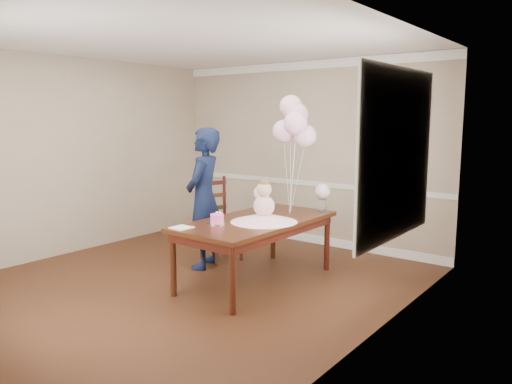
% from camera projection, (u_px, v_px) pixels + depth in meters
% --- Properties ---
extents(floor, '(4.50, 5.00, 0.00)m').
position_uv_depth(floor, '(187.00, 284.00, 5.69)').
color(floor, black).
rests_on(floor, ground).
extents(ceiling, '(4.50, 5.00, 0.02)m').
position_uv_depth(ceiling, '(181.00, 39.00, 5.28)').
color(ceiling, white).
rests_on(ceiling, wall_back).
extents(wall_back, '(4.50, 0.02, 2.70)m').
position_uv_depth(wall_back, '(304.00, 153.00, 7.46)').
color(wall_back, tan).
rests_on(wall_back, floor).
extents(wall_left, '(0.02, 5.00, 2.70)m').
position_uv_depth(wall_left, '(68.00, 156.00, 6.83)').
color(wall_left, tan).
rests_on(wall_left, floor).
extents(wall_right, '(0.02, 5.00, 2.70)m').
position_uv_depth(wall_right, '(376.00, 182.00, 4.14)').
color(wall_right, tan).
rests_on(wall_right, floor).
extents(chair_rail_trim, '(4.50, 0.02, 0.07)m').
position_uv_depth(chair_rail_trim, '(303.00, 183.00, 7.51)').
color(chair_rail_trim, silver).
rests_on(chair_rail_trim, wall_back).
extents(crown_molding, '(4.50, 0.02, 0.12)m').
position_uv_depth(crown_molding, '(305.00, 65.00, 7.26)').
color(crown_molding, white).
rests_on(crown_molding, wall_back).
extents(baseboard_trim, '(4.50, 0.02, 0.12)m').
position_uv_depth(baseboard_trim, '(302.00, 237.00, 7.64)').
color(baseboard_trim, white).
rests_on(baseboard_trim, floor).
extents(window_frame, '(0.02, 1.66, 1.56)m').
position_uv_depth(window_frame, '(397.00, 154.00, 4.52)').
color(window_frame, white).
rests_on(window_frame, wall_right).
extents(window_blinds, '(0.01, 1.50, 1.40)m').
position_uv_depth(window_blinds, '(395.00, 154.00, 4.53)').
color(window_blinds, white).
rests_on(window_blinds, wall_right).
extents(dining_table_top, '(1.00, 1.97, 0.05)m').
position_uv_depth(dining_table_top, '(256.00, 221.00, 5.66)').
color(dining_table_top, black).
rests_on(dining_table_top, table_leg_fl).
extents(table_apron, '(0.90, 1.87, 0.10)m').
position_uv_depth(table_apron, '(256.00, 228.00, 5.67)').
color(table_apron, black).
rests_on(table_apron, table_leg_fl).
extents(table_leg_fl, '(0.07, 0.07, 0.69)m').
position_uv_depth(table_leg_fl, '(173.00, 265.00, 5.26)').
color(table_leg_fl, black).
rests_on(table_leg_fl, floor).
extents(table_leg_fr, '(0.07, 0.07, 0.69)m').
position_uv_depth(table_leg_fr, '(233.00, 280.00, 4.76)').
color(table_leg_fr, black).
rests_on(table_leg_fr, floor).
extents(table_leg_bl, '(0.07, 0.07, 0.69)m').
position_uv_depth(table_leg_bl, '(273.00, 233.00, 6.67)').
color(table_leg_bl, black).
rests_on(table_leg_bl, floor).
extents(table_leg_br, '(0.07, 0.07, 0.69)m').
position_uv_depth(table_leg_br, '(327.00, 243.00, 6.17)').
color(table_leg_br, black).
rests_on(table_leg_br, floor).
extents(baby_skirt, '(0.75, 0.75, 0.10)m').
position_uv_depth(baby_skirt, '(264.00, 217.00, 5.52)').
color(baby_skirt, '#FFBBD3').
rests_on(baby_skirt, dining_table_top).
extents(baby_torso, '(0.24, 0.24, 0.24)m').
position_uv_depth(baby_torso, '(264.00, 206.00, 5.50)').
color(baby_torso, pink).
rests_on(baby_torso, baby_skirt).
extents(baby_head, '(0.17, 0.17, 0.17)m').
position_uv_depth(baby_head, '(264.00, 189.00, 5.47)').
color(baby_head, '#D3B191').
rests_on(baby_head, baby_torso).
extents(baby_hair, '(0.12, 0.12, 0.12)m').
position_uv_depth(baby_hair, '(264.00, 184.00, 5.46)').
color(baby_hair, brown).
rests_on(baby_hair, baby_head).
extents(cake_platter, '(0.22, 0.22, 0.01)m').
position_uv_depth(cake_platter, '(217.00, 223.00, 5.43)').
color(cake_platter, silver).
rests_on(cake_platter, dining_table_top).
extents(birthday_cake, '(0.15, 0.15, 0.10)m').
position_uv_depth(birthday_cake, '(217.00, 218.00, 5.42)').
color(birthday_cake, '#FF509A').
rests_on(birthday_cake, cake_platter).
extents(cake_flower_a, '(0.03, 0.03, 0.03)m').
position_uv_depth(cake_flower_a, '(217.00, 213.00, 5.41)').
color(cake_flower_a, white).
rests_on(cake_flower_a, birthday_cake).
extents(cake_flower_b, '(0.03, 0.03, 0.03)m').
position_uv_depth(cake_flower_b, '(220.00, 213.00, 5.41)').
color(cake_flower_b, silver).
rests_on(cake_flower_b, birthday_cake).
extents(rose_vase_near, '(0.10, 0.10, 0.16)m').
position_uv_depth(rose_vase_near, '(261.00, 207.00, 5.96)').
color(rose_vase_near, white).
rests_on(rose_vase_near, dining_table_top).
extents(roses_near, '(0.19, 0.19, 0.19)m').
position_uv_depth(roses_near, '(261.00, 193.00, 5.94)').
color(roses_near, silver).
rests_on(roses_near, rose_vase_near).
extents(rose_vase_far, '(0.10, 0.10, 0.16)m').
position_uv_depth(rose_vase_far, '(322.00, 206.00, 6.07)').
color(rose_vase_far, white).
rests_on(rose_vase_far, dining_table_top).
extents(roses_far, '(0.19, 0.19, 0.19)m').
position_uv_depth(roses_far, '(322.00, 191.00, 6.04)').
color(roses_far, beige).
rests_on(roses_far, rose_vase_far).
extents(napkin, '(0.20, 0.20, 0.01)m').
position_uv_depth(napkin, '(181.00, 228.00, 5.21)').
color(napkin, white).
rests_on(napkin, dining_table_top).
extents(balloon_weight, '(0.04, 0.04, 0.02)m').
position_uv_depth(balloon_weight, '(290.00, 212.00, 6.02)').
color(balloon_weight, silver).
rests_on(balloon_weight, dining_table_top).
extents(balloon_a, '(0.27, 0.27, 0.27)m').
position_uv_depth(balloon_a, '(284.00, 131.00, 5.93)').
color(balloon_a, '#FBB2CF').
rests_on(balloon_a, balloon_ribbon_a).
extents(balloon_b, '(0.27, 0.27, 0.27)m').
position_uv_depth(balloon_b, '(295.00, 123.00, 5.76)').
color(balloon_b, '#FFB4D9').
rests_on(balloon_b, balloon_ribbon_b).
extents(balloon_c, '(0.27, 0.27, 0.27)m').
position_uv_depth(balloon_c, '(297.00, 115.00, 5.91)').
color(balloon_c, '#E7A4C1').
rests_on(balloon_c, balloon_ribbon_c).
extents(balloon_d, '(0.27, 0.27, 0.27)m').
position_uv_depth(balloon_d, '(291.00, 106.00, 5.97)').
color(balloon_d, '#F5ADC3').
rests_on(balloon_d, balloon_ribbon_d).
extents(balloon_e, '(0.27, 0.27, 0.27)m').
position_uv_depth(balloon_e, '(305.00, 136.00, 5.85)').
color(balloon_e, '#F6AECD').
rests_on(balloon_e, balloon_ribbon_e).
extents(balloon_ribbon_a, '(0.09, 0.00, 0.82)m').
position_uv_depth(balloon_ribbon_a, '(287.00, 178.00, 5.98)').
color(balloon_ribbon_a, silver).
rests_on(balloon_ribbon_a, balloon_weight).
extents(balloon_ribbon_b, '(0.10, 0.05, 0.92)m').
position_uv_depth(balloon_ribbon_b, '(293.00, 175.00, 5.90)').
color(balloon_ribbon_b, silver).
rests_on(balloon_ribbon_b, balloon_weight).
extents(balloon_ribbon_c, '(0.02, 0.09, 1.02)m').
position_uv_depth(balloon_ribbon_c, '(293.00, 170.00, 5.97)').
color(balloon_ribbon_c, silver).
rests_on(balloon_ribbon_c, balloon_weight).
extents(balloon_ribbon_d, '(0.08, 0.10, 1.11)m').
position_uv_depth(balloon_ribbon_d, '(290.00, 166.00, 6.00)').
color(balloon_ribbon_d, white).
rests_on(balloon_ribbon_d, balloon_weight).
extents(balloon_ribbon_e, '(0.14, 0.07, 0.76)m').
position_uv_depth(balloon_ribbon_e, '(297.00, 181.00, 5.94)').
color(balloon_ribbon_e, white).
rests_on(balloon_ribbon_e, balloon_weight).
extents(dining_chair_seat, '(0.59, 0.59, 0.05)m').
position_uv_depth(dining_chair_seat, '(221.00, 224.00, 6.60)').
color(dining_chair_seat, black).
rests_on(dining_chair_seat, chair_leg_fl).
extents(chair_leg_fl, '(0.05, 0.05, 0.46)m').
position_uv_depth(chair_leg_fl, '(201.00, 242.00, 6.68)').
color(chair_leg_fl, '#36180E').
rests_on(chair_leg_fl, floor).
extents(chair_leg_fr, '(0.05, 0.05, 0.46)m').
position_uv_depth(chair_leg_fr, '(216.00, 248.00, 6.37)').
color(chair_leg_fr, '#3E2310').
rests_on(chair_leg_fr, floor).
extents(chair_leg_bl, '(0.05, 0.05, 0.46)m').
position_uv_depth(chair_leg_bl, '(226.00, 238.00, 6.90)').
color(chair_leg_bl, '#3B2210').
rests_on(chair_leg_bl, floor).
extents(chair_leg_br, '(0.05, 0.05, 0.46)m').
position_uv_depth(chair_leg_br, '(241.00, 243.00, 6.60)').
color(chair_leg_br, '#36140E').
rests_on(chair_leg_br, floor).
extents(chair_back_post_l, '(0.05, 0.05, 0.60)m').
position_uv_depth(chair_back_post_l, '(200.00, 200.00, 6.61)').
color(chair_back_post_l, '#381E0F').
rests_on(chair_back_post_l, dining_chair_seat).
extents(chair_back_post_r, '(0.05, 0.05, 0.60)m').
position_uv_depth(chair_back_post_r, '(224.00, 197.00, 6.84)').
color(chair_back_post_r, '#34110E').
rests_on(chair_back_post_r, dining_chair_seat).
extents(chair_slat_low, '(0.15, 0.42, 0.05)m').
position_uv_depth(chair_slat_low, '(212.00, 208.00, 6.75)').
color(chair_slat_low, '#341D0E').
rests_on(chair_slat_low, dining_chair_seat).
extents(chair_slat_mid, '(0.15, 0.42, 0.05)m').
position_uv_depth(chair_slat_mid, '(212.00, 196.00, 6.72)').
color(chair_slat_mid, '#391D0F').
rests_on(chair_slat_mid, dining_chair_seat).
extents(chair_slat_top, '(0.15, 0.42, 0.05)m').
position_uv_depth(chair_slat_top, '(212.00, 183.00, 6.69)').
color(chair_slat_top, black).
rests_on(chair_slat_top, dining_chair_seat).
extents(woman, '(0.63, 0.75, 1.76)m').
position_uv_depth(woman, '(204.00, 198.00, 6.22)').
color(woman, black).
rests_on(woman, floor).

